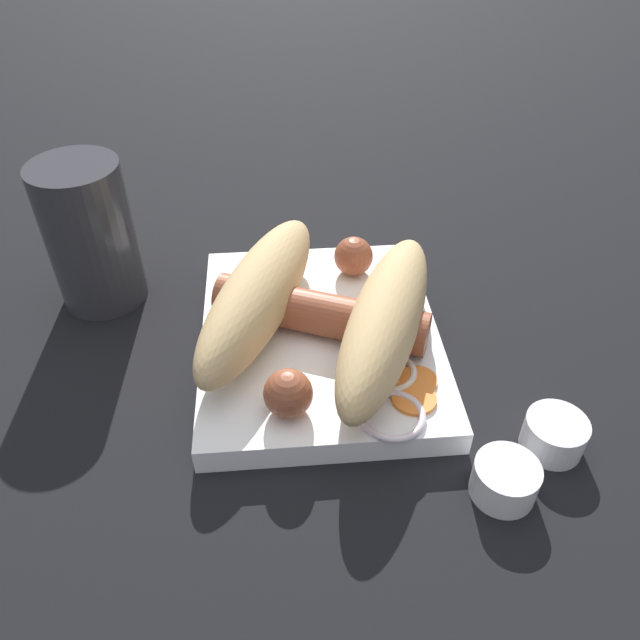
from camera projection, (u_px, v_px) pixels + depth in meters
ground_plane at (320, 349)px, 0.49m from camera, size 3.00×3.00×0.00m
food_tray at (320, 339)px, 0.49m from camera, size 0.22×0.18×0.02m
bread_roll at (320, 307)px, 0.45m from camera, size 0.24×0.21×0.06m
sausage at (325, 316)px, 0.47m from camera, size 0.18×0.16×0.03m
pickled_veggies at (396, 393)px, 0.43m from camera, size 0.08×0.07×0.01m
condiment_cup_near at (504, 481)px, 0.39m from camera, size 0.04×0.04×0.03m
condiment_cup_far at (554, 436)px, 0.41m from camera, size 0.04×0.04×0.03m
drink_glass at (90, 235)px, 0.50m from camera, size 0.07×0.07×0.12m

